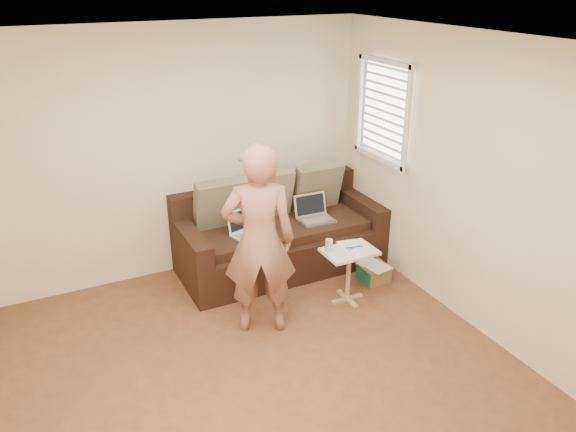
% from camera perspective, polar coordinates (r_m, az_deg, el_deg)
% --- Properties ---
extents(floor, '(4.50, 4.50, 0.00)m').
position_cam_1_polar(floor, '(4.64, -1.20, -17.04)').
color(floor, brown).
rests_on(floor, ground).
extents(ceiling, '(4.50, 4.50, 0.00)m').
position_cam_1_polar(ceiling, '(3.55, -1.56, 16.73)').
color(ceiling, white).
rests_on(ceiling, wall_back).
extents(wall_back, '(4.00, 0.00, 4.00)m').
position_cam_1_polar(wall_back, '(5.90, -10.76, 6.22)').
color(wall_back, beige).
rests_on(wall_back, ground).
extents(wall_right, '(0.00, 4.50, 4.50)m').
position_cam_1_polar(wall_right, '(5.03, 19.74, 2.14)').
color(wall_right, beige).
rests_on(wall_right, ground).
extents(window_blinds, '(0.12, 0.88, 1.08)m').
position_cam_1_polar(window_blinds, '(5.96, 9.67, 10.47)').
color(window_blinds, white).
rests_on(window_blinds, wall_right).
extents(sofa, '(2.20, 0.95, 0.85)m').
position_cam_1_polar(sofa, '(6.09, -0.73, -1.62)').
color(sofa, black).
rests_on(sofa, ground).
extents(pillow_left, '(0.55, 0.29, 0.57)m').
position_cam_1_polar(pillow_left, '(5.91, -6.86, 1.24)').
color(pillow_left, '#5D5A44').
rests_on(pillow_left, sofa).
extents(pillow_mid, '(0.55, 0.27, 0.57)m').
position_cam_1_polar(pillow_mid, '(6.11, -2.07, 2.18)').
color(pillow_mid, '#777155').
rests_on(pillow_mid, sofa).
extents(pillow_right, '(0.55, 0.28, 0.57)m').
position_cam_1_polar(pillow_right, '(6.34, 2.98, 2.97)').
color(pillow_right, '#5D5A44').
rests_on(pillow_right, sofa).
extents(laptop_silver, '(0.39, 0.29, 0.25)m').
position_cam_1_polar(laptop_silver, '(6.13, 2.92, -0.52)').
color(laptop_silver, '#B7BABC').
rests_on(laptop_silver, sofa).
extents(laptop_white, '(0.41, 0.34, 0.26)m').
position_cam_1_polar(laptop_white, '(5.81, -3.85, -1.95)').
color(laptop_white, white).
rests_on(laptop_white, sofa).
extents(person, '(0.76, 0.64, 1.76)m').
position_cam_1_polar(person, '(4.87, -2.96, -2.54)').
color(person, '#A06257').
rests_on(person, ground).
extents(side_table, '(0.51, 0.35, 0.56)m').
position_cam_1_polar(side_table, '(5.58, 6.14, -6.01)').
color(side_table, silver).
rests_on(side_table, ground).
extents(drinking_glass, '(0.07, 0.07, 0.12)m').
position_cam_1_polar(drinking_glass, '(5.39, 4.18, -2.98)').
color(drinking_glass, silver).
rests_on(drinking_glass, side_table).
extents(scissors, '(0.20, 0.13, 0.02)m').
position_cam_1_polar(scissors, '(5.49, 6.75, -3.17)').
color(scissors, silver).
rests_on(scissors, side_table).
extents(paper_on_table, '(0.25, 0.33, 0.00)m').
position_cam_1_polar(paper_on_table, '(5.51, 6.48, -3.12)').
color(paper_on_table, white).
rests_on(paper_on_table, side_table).
extents(striped_box, '(0.29, 0.29, 0.18)m').
position_cam_1_polar(striped_box, '(6.04, 8.71, -5.72)').
color(striped_box, '#DD5421').
rests_on(striped_box, ground).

